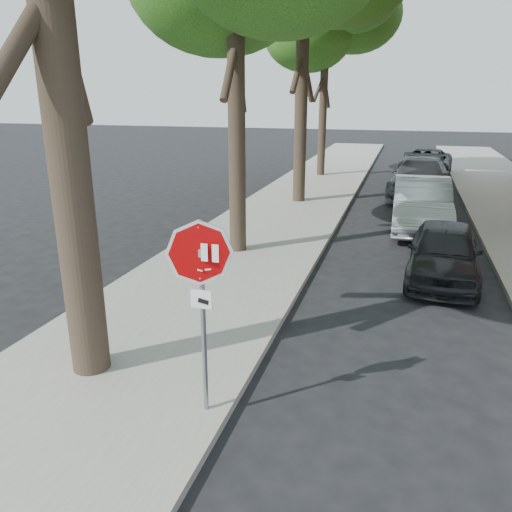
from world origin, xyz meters
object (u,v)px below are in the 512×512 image
at_px(car_b, 421,204).
at_px(car_c, 420,178).
at_px(stop_sign, 201,282).
at_px(tree_far, 326,29).
at_px(car_d, 426,163).
at_px(car_a, 444,252).

distance_m(car_b, car_c, 5.54).
xyz_separation_m(stop_sign, tree_far, (-2.02, 21.14, 5.26)).
xyz_separation_m(tree_far, car_d, (5.32, 1.32, -6.49)).
bearing_deg(car_b, tree_far, 115.19).
relative_size(car_a, car_c, 0.70).
relative_size(car_a, car_d, 0.74).
height_order(stop_sign, car_d, stop_sign).
height_order(stop_sign, tree_far, tree_far).
distance_m(tree_far, car_d, 8.49).
height_order(tree_far, car_a, tree_far).
bearing_deg(car_b, car_d, 86.76).
distance_m(car_b, car_d, 11.25).
bearing_deg(car_d, car_c, -87.72).
xyz_separation_m(stop_sign, car_c, (2.90, 16.76, -1.14)).
bearing_deg(car_b, car_a, -85.69).
relative_size(tree_far, car_c, 1.67).
relative_size(tree_far, car_d, 1.79).
height_order(stop_sign, car_b, stop_sign).
xyz_separation_m(car_a, car_c, (-0.40, 10.24, 0.15)).
bearing_deg(car_c, stop_sign, -94.77).
bearing_deg(car_b, car_c, 88.57).
distance_m(car_a, car_b, 4.72).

